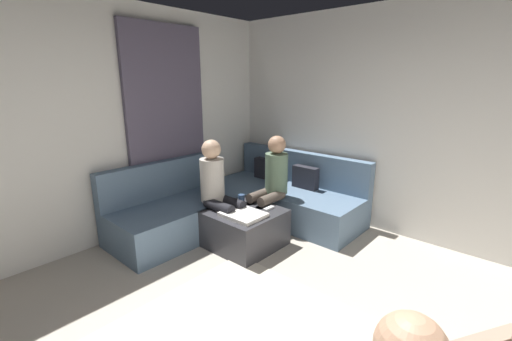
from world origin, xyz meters
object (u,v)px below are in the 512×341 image
at_px(sectional_couch, 243,202).
at_px(ottoman, 244,228).
at_px(game_remote, 269,208).
at_px(person_on_couch_back, 271,181).
at_px(coffee_mug, 241,198).
at_px(person_on_couch_side, 218,187).

distance_m(sectional_couch, ottoman, 0.64).
bearing_deg(game_remote, person_on_couch_back, 125.09).
bearing_deg(sectional_couch, ottoman, -44.83).
relative_size(game_remote, person_on_couch_back, 0.12).
relative_size(coffee_mug, person_on_couch_back, 0.08).
relative_size(ottoman, coffee_mug, 8.00).
bearing_deg(ottoman, person_on_couch_back, 92.32).
distance_m(coffee_mug, game_remote, 0.40).
bearing_deg(coffee_mug, game_remote, 5.71).
bearing_deg(game_remote, person_on_couch_side, -145.76).
distance_m(ottoman, coffee_mug, 0.38).
bearing_deg(person_on_couch_side, sectional_couch, -165.24).
relative_size(sectional_couch, person_on_couch_back, 2.12).
bearing_deg(sectional_couch, game_remote, -19.99).
xyz_separation_m(ottoman, person_on_couch_side, (-0.31, -0.11, 0.45)).
height_order(ottoman, game_remote, game_remote).
xyz_separation_m(game_remote, person_on_couch_back, (-0.20, 0.29, 0.23)).
height_order(person_on_couch_back, person_on_couch_side, same).
relative_size(ottoman, game_remote, 5.07).
distance_m(game_remote, person_on_couch_side, 0.63).
xyz_separation_m(sectional_couch, coffee_mug, (0.23, -0.27, 0.19)).
bearing_deg(ottoman, game_remote, 50.71).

